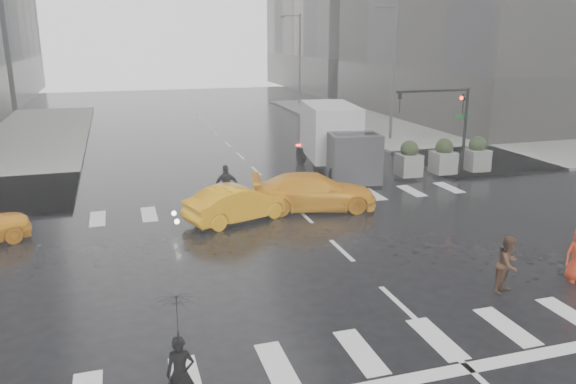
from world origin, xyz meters
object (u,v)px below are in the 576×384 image
object	(u,v)px
traffic_signal_pole	(449,114)
taxi_mid	(239,203)
box_truck	(336,138)
pedestrian_brown	(508,264)

from	to	relation	value
traffic_signal_pole	taxi_mid	distance (m)	12.51
traffic_signal_pole	box_truck	bearing A→B (deg)	154.86
taxi_mid	box_truck	xyz separation A→B (m)	(6.55, 6.22, 1.16)
traffic_signal_pole	taxi_mid	size ratio (longest dim) A/B	1.05
pedestrian_brown	taxi_mid	world-z (taller)	pedestrian_brown
pedestrian_brown	taxi_mid	distance (m)	10.33
pedestrian_brown	traffic_signal_pole	bearing A→B (deg)	37.50
pedestrian_brown	box_truck	size ratio (longest dim) A/B	0.26
box_truck	taxi_mid	bearing A→B (deg)	-127.61
traffic_signal_pole	box_truck	xyz separation A→B (m)	(-5.09, 2.39, -1.35)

